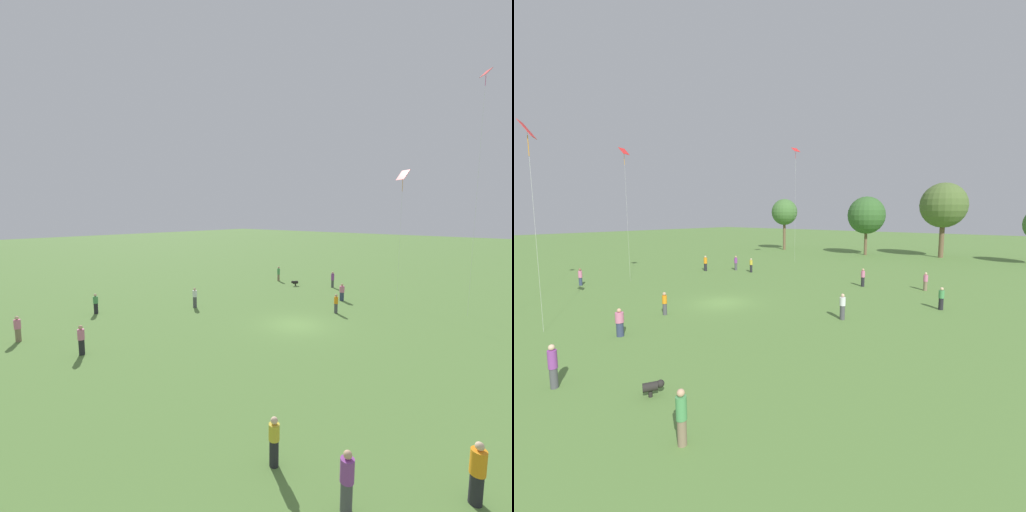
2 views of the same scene
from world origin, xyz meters
TOP-DOWN VIEW (x-y plane):
  - ground_plane at (0.00, 0.00)m, footprint 240.00×240.00m
  - person_0 at (-7.73, 12.28)m, footprint 0.37×0.37m
  - person_2 at (14.01, 8.54)m, footprint 0.54×0.54m
  - person_3 at (11.26, -12.46)m, footprint 0.45×0.45m
  - person_4 at (0.84, -8.80)m, footprint 0.61×0.61m
  - person_5 at (-12.93, 9.64)m, footprint 0.57×0.57m
  - person_6 at (-10.30, 12.31)m, footprint 0.40×0.40m
  - person_7 at (9.41, 1.93)m, footprint 0.41×0.41m
  - person_8 at (6.21, 12.76)m, footprint 0.52×0.52m
  - person_9 at (-0.76, -4.71)m, footprint 0.40×0.40m
  - person_10 at (4.42, -13.48)m, footprint 0.48×0.48m
  - person_11 at (11.44, 14.62)m, footprint 0.44×0.44m
  - kite_2 at (-9.08, -11.23)m, footprint 0.86×0.86m
  - kite_3 at (-3.41, -11.26)m, footprint 1.24×1.11m
  - dog_0 at (8.10, -11.39)m, footprint 0.61×0.80m

SIDE VIEW (x-z plane):
  - ground_plane at x=0.00m, z-range 0.00..0.00m
  - dog_0 at x=8.10m, z-range 0.10..0.71m
  - person_4 at x=0.84m, z-range -0.02..1.61m
  - person_9 at x=-0.76m, z-range 0.01..1.62m
  - person_2 at x=14.01m, z-range -0.01..1.67m
  - person_11 at x=11.44m, z-range -0.01..1.68m
  - person_0 at x=-7.73m, z-range 0.00..1.70m
  - person_7 at x=9.41m, z-range 0.00..1.75m
  - person_8 at x=6.21m, z-range 0.00..1.77m
  - person_6 at x=-10.30m, z-range 0.00..1.80m
  - person_3 at x=11.26m, z-range 0.02..1.81m
  - person_10 at x=4.42m, z-range 0.01..1.83m
  - person_5 at x=-12.93m, z-range -0.01..1.86m
  - kite_3 at x=-3.41m, z-range 5.21..17.24m
  - kite_2 at x=-9.08m, z-range 7.53..26.43m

